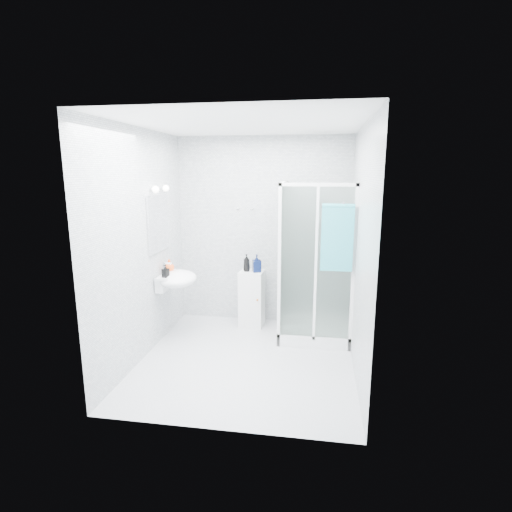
% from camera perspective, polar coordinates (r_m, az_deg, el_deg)
% --- Properties ---
extents(room, '(2.40, 2.60, 2.60)m').
position_cam_1_polar(room, '(4.33, -1.38, 1.01)').
color(room, silver).
rests_on(room, ground).
extents(shower_enclosure, '(0.90, 0.95, 2.00)m').
position_cam_1_polar(shower_enclosure, '(5.23, 7.50, -6.84)').
color(shower_enclosure, white).
rests_on(shower_enclosure, ground).
extents(wall_basin, '(0.46, 0.56, 0.35)m').
position_cam_1_polar(wall_basin, '(5.13, -11.34, -3.26)').
color(wall_basin, white).
rests_on(wall_basin, ground).
extents(mirror, '(0.02, 0.60, 0.70)m').
position_cam_1_polar(mirror, '(5.07, -13.79, 4.56)').
color(mirror, white).
rests_on(mirror, room).
extents(vanity_lights, '(0.10, 0.40, 0.08)m').
position_cam_1_polar(vanity_lights, '(5.01, -13.50, 9.32)').
color(vanity_lights, silver).
rests_on(vanity_lights, room).
extents(wall_hooks, '(0.23, 0.06, 0.03)m').
position_cam_1_polar(wall_hooks, '(5.56, -1.60, 6.77)').
color(wall_hooks, silver).
rests_on(wall_hooks, room).
extents(storage_cabinet, '(0.34, 0.36, 0.78)m').
position_cam_1_polar(storage_cabinet, '(5.58, -0.59, -6.10)').
color(storage_cabinet, white).
rests_on(storage_cabinet, ground).
extents(hand_towel, '(0.36, 0.05, 0.77)m').
position_cam_1_polar(hand_towel, '(4.61, 11.53, 2.78)').
color(hand_towel, teal).
rests_on(hand_towel, shower_enclosure).
extents(shampoo_bottle_a, '(0.12, 0.12, 0.24)m').
position_cam_1_polar(shampoo_bottle_a, '(5.45, -1.35, -0.96)').
color(shampoo_bottle_a, black).
rests_on(shampoo_bottle_a, storage_cabinet).
extents(shampoo_bottle_b, '(0.14, 0.14, 0.24)m').
position_cam_1_polar(shampoo_bottle_b, '(5.42, 0.11, -1.05)').
color(shampoo_bottle_b, '#0A163D').
rests_on(shampoo_bottle_b, storage_cabinet).
extents(soap_dispenser_orange, '(0.16, 0.16, 0.16)m').
position_cam_1_polar(soap_dispenser_orange, '(5.23, -12.30, -1.34)').
color(soap_dispenser_orange, '#FF5A1E').
rests_on(soap_dispenser_orange, wall_basin).
extents(soap_dispenser_black, '(0.09, 0.09, 0.15)m').
position_cam_1_polar(soap_dispenser_black, '(4.97, -12.81, -2.11)').
color(soap_dispenser_black, black).
rests_on(soap_dispenser_black, wall_basin).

